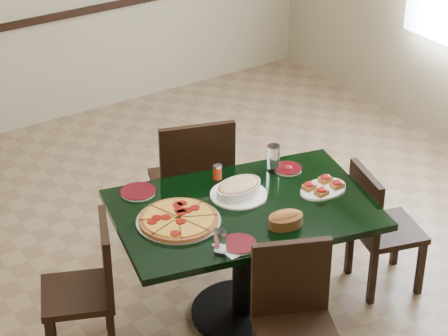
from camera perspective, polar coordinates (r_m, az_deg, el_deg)
floor at (r=5.49m, az=0.46°, el=-7.52°), size 5.50×5.50×0.00m
main_table at (r=4.92m, az=1.28°, el=-4.34°), size 1.58×1.20×0.75m
chair_far at (r=5.45m, az=-2.00°, el=-0.74°), size 0.58×0.58×0.99m
chair_near at (r=4.48m, az=4.61°, el=-9.63°), size 0.53×0.53×0.87m
chair_right at (r=5.30m, az=9.98°, el=-3.60°), size 0.47×0.47×0.82m
chair_left at (r=4.79m, az=-8.73°, el=-7.45°), size 0.50×0.50×0.82m
pepperoni_pizza at (r=4.68m, az=-2.99°, el=-3.39°), size 0.46×0.46×0.04m
lasagna_casserole at (r=4.89m, az=0.96°, el=-1.36°), size 0.32×0.32×0.09m
bread_basket at (r=4.65m, az=4.04°, el=-3.35°), size 0.21×0.16×0.09m
bruschetta_platter at (r=4.99m, az=6.49°, el=-1.22°), size 0.31×0.23×0.05m
side_plate_near at (r=4.50m, az=0.97°, el=-5.00°), size 0.19×0.19×0.02m
side_plate_far_r at (r=5.18m, az=4.19°, el=-0.03°), size 0.17×0.17×0.03m
side_plate_far_l at (r=4.96m, az=-5.63°, el=-1.56°), size 0.20×0.20×0.02m
napkin_setting at (r=4.49m, az=0.72°, el=-5.12°), size 0.18×0.18×0.01m
water_glass_a at (r=5.13m, az=3.24°, el=0.63°), size 0.08×0.08×0.17m
water_glass_b at (r=4.40m, az=-0.25°, el=-4.88°), size 0.06×0.06×0.14m
pepper_shaker at (r=5.06m, az=-0.43°, el=-0.24°), size 0.05×0.05×0.09m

